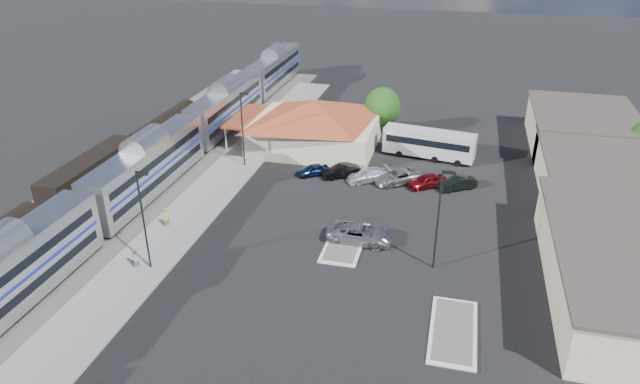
# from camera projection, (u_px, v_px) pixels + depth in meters

# --- Properties ---
(ground) EXTENTS (280.00, 280.00, 0.00)m
(ground) POSITION_uv_depth(u_px,v_px,m) (296.00, 249.00, 50.73)
(ground) COLOR black
(ground) RESTS_ON ground
(railbed) EXTENTS (16.00, 100.00, 0.12)m
(railbed) POSITION_uv_depth(u_px,v_px,m) (133.00, 185.00, 62.25)
(railbed) COLOR #4C4944
(railbed) RESTS_ON ground
(platform) EXTENTS (5.50, 92.00, 0.18)m
(platform) POSITION_uv_depth(u_px,v_px,m) (201.00, 203.00, 58.53)
(platform) COLOR gray
(platform) RESTS_ON ground
(passenger_train) EXTENTS (3.00, 104.00, 5.55)m
(passenger_train) POSITION_uv_depth(u_px,v_px,m) (148.00, 169.00, 59.32)
(passenger_train) COLOR silver
(passenger_train) RESTS_ON ground
(freight_cars) EXTENTS (2.80, 46.00, 4.00)m
(freight_cars) POSITION_uv_depth(u_px,v_px,m) (91.00, 177.00, 59.85)
(freight_cars) COLOR black
(freight_cars) RESTS_ON ground
(station_depot) EXTENTS (18.35, 12.24, 6.20)m
(station_depot) POSITION_uv_depth(u_px,v_px,m) (315.00, 124.00, 71.20)
(station_depot) COLOR beige
(station_depot) RESTS_ON ground
(buildings_east) EXTENTS (14.40, 51.40, 4.80)m
(buildings_east) POSITION_uv_depth(u_px,v_px,m) (610.00, 191.00, 56.00)
(buildings_east) COLOR #C6B28C
(buildings_east) RESTS_ON ground
(traffic_island_south) EXTENTS (3.30, 7.50, 0.21)m
(traffic_island_south) POSITION_uv_depth(u_px,v_px,m) (345.00, 242.00, 51.55)
(traffic_island_south) COLOR silver
(traffic_island_south) RESTS_ON ground
(traffic_island_north) EXTENTS (3.30, 7.50, 0.21)m
(traffic_island_north) POSITION_uv_depth(u_px,v_px,m) (453.00, 331.00, 40.66)
(traffic_island_north) COLOR silver
(traffic_island_north) RESTS_ON ground
(lamp_plat_s) EXTENTS (1.08, 0.25, 9.00)m
(lamp_plat_s) POSITION_uv_depth(u_px,v_px,m) (143.00, 213.00, 45.54)
(lamp_plat_s) COLOR black
(lamp_plat_s) RESTS_ON ground
(lamp_plat_n) EXTENTS (1.08, 0.25, 9.00)m
(lamp_plat_n) POSITION_uv_depth(u_px,v_px,m) (243.00, 123.00, 64.66)
(lamp_plat_n) COLOR black
(lamp_plat_n) RESTS_ON ground
(lamp_lot) EXTENTS (1.08, 0.25, 9.00)m
(lamp_lot) POSITION_uv_depth(u_px,v_px,m) (440.00, 212.00, 45.71)
(lamp_lot) COLOR black
(lamp_lot) RESTS_ON ground
(tree_depot) EXTENTS (4.71, 4.71, 6.63)m
(tree_depot) POSITION_uv_depth(u_px,v_px,m) (382.00, 107.00, 74.36)
(tree_depot) COLOR #382314
(tree_depot) RESTS_ON ground
(suv) EXTENTS (6.03, 2.86, 1.66)m
(suv) POSITION_uv_depth(u_px,v_px,m) (360.00, 233.00, 51.49)
(suv) COLOR #A1A4A9
(suv) RESTS_ON ground
(coach_bus) EXTENTS (11.14, 4.04, 3.50)m
(coach_bus) POSITION_uv_depth(u_px,v_px,m) (429.00, 142.00, 68.45)
(coach_bus) COLOR white
(coach_bus) RESTS_ON ground
(person_a) EXTENTS (0.64, 0.78, 1.86)m
(person_a) POSITION_uv_depth(u_px,v_px,m) (167.00, 217.00, 53.62)
(person_a) COLOR gold
(person_a) RESTS_ON platform
(person_b) EXTENTS (0.92, 1.03, 1.77)m
(person_b) POSITION_uv_depth(u_px,v_px,m) (134.00, 258.00, 47.48)
(person_b) COLOR silver
(person_b) RESTS_ON platform
(parked_car_a) EXTENTS (3.94, 3.42, 1.28)m
(parked_car_a) POSITION_uv_depth(u_px,v_px,m) (313.00, 170.00, 64.55)
(parked_car_a) COLOR #0E1D47
(parked_car_a) RESTS_ON ground
(parked_car_b) EXTENTS (4.55, 3.65, 1.45)m
(parked_car_b) POSITION_uv_depth(u_px,v_px,m) (341.00, 171.00, 64.08)
(parked_car_b) COLOR black
(parked_car_b) RESTS_ON ground
(parked_car_c) EXTENTS (5.26, 4.37, 1.44)m
(parked_car_c) POSITION_uv_depth(u_px,v_px,m) (368.00, 175.00, 63.12)
(parked_car_c) COLOR silver
(parked_car_c) RESTS_ON ground
(parked_car_d) EXTENTS (5.81, 5.20, 1.50)m
(parked_car_d) POSITION_uv_depth(u_px,v_px,m) (398.00, 177.00, 62.66)
(parked_car_d) COLOR #989BA0
(parked_car_d) RESTS_ON ground
(parked_car_e) EXTENTS (4.53, 3.89, 1.47)m
(parked_car_e) POSITION_uv_depth(u_px,v_px,m) (427.00, 181.00, 61.71)
(parked_car_e) COLOR maroon
(parked_car_e) RESTS_ON ground
(parked_car_f) EXTENTS (4.42, 3.57, 1.41)m
(parked_car_f) POSITION_uv_depth(u_px,v_px,m) (457.00, 183.00, 61.28)
(parked_car_f) COLOR black
(parked_car_f) RESTS_ON ground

